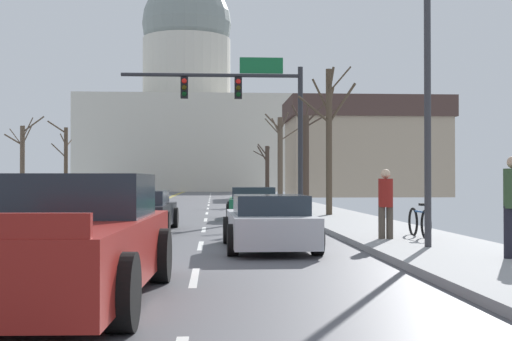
% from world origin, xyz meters
% --- Properties ---
extents(ground, '(20.00, 180.00, 0.20)m').
position_xyz_m(ground, '(0.00, -0.00, 0.02)').
color(ground, '#515156').
extents(signal_gantry, '(7.91, 0.41, 6.74)m').
position_xyz_m(signal_gantry, '(5.38, 16.05, 4.92)').
color(signal_gantry, '#28282D').
rests_on(signal_gantry, ground).
extents(capitol_building, '(28.61, 18.68, 32.38)m').
position_xyz_m(capitol_building, '(0.00, 84.39, 11.21)').
color(capitol_building, beige).
rests_on(capitol_building, ground).
extents(sedan_near_00, '(2.16, 4.33, 1.24)m').
position_xyz_m(sedan_near_00, '(5.33, 12.68, 0.58)').
color(sedan_near_00, '#1E7247').
rests_on(sedan_near_00, ground).
extents(sedan_near_01, '(2.20, 4.62, 1.20)m').
position_xyz_m(sedan_near_01, '(1.57, 6.63, 0.57)').
color(sedan_near_01, black).
rests_on(sedan_near_01, ground).
extents(sedan_near_02, '(1.97, 4.41, 1.19)m').
position_xyz_m(sedan_near_02, '(5.01, 1.00, 0.57)').
color(sedan_near_02, silver).
rests_on(sedan_near_02, ground).
extents(pickup_truck_near_03, '(2.49, 5.66, 1.60)m').
position_xyz_m(pickup_truck_near_03, '(1.92, -5.33, 0.73)').
color(pickup_truck_near_03, maroon).
rests_on(pickup_truck_near_03, ground).
extents(sedan_oncoming_00, '(2.22, 4.72, 1.32)m').
position_xyz_m(sedan_oncoming_00, '(-4.97, 20.20, 0.61)').
color(sedan_oncoming_00, silver).
rests_on(sedan_oncoming_00, ground).
extents(sedan_oncoming_01, '(1.95, 4.59, 1.25)m').
position_xyz_m(sedan_oncoming_01, '(-5.38, 31.32, 0.58)').
color(sedan_oncoming_01, navy).
rests_on(sedan_oncoming_01, ground).
extents(sedan_oncoming_02, '(2.09, 4.47, 1.20)m').
position_xyz_m(sedan_oncoming_02, '(-5.19, 39.92, 0.58)').
color(sedan_oncoming_02, silver).
rests_on(sedan_oncoming_02, ground).
extents(flank_building_01, '(14.53, 9.39, 8.97)m').
position_xyz_m(flank_building_01, '(17.86, 49.66, 4.55)').
color(flank_building_01, tan).
rests_on(flank_building_01, ground).
extents(bare_tree_00, '(1.43, 1.35, 4.39)m').
position_xyz_m(bare_tree_00, '(8.19, 42.79, 2.36)').
color(bare_tree_00, '#423328').
rests_on(bare_tree_00, ground).
extents(bare_tree_02, '(2.21, 1.26, 5.52)m').
position_xyz_m(bare_tree_02, '(8.56, 21.54, 2.68)').
color(bare_tree_02, '#423328').
rests_on(bare_tree_02, ground).
extents(bare_tree_03, '(2.53, 2.00, 5.66)m').
position_xyz_m(bare_tree_03, '(-8.79, 32.52, 2.89)').
color(bare_tree_03, brown).
rests_on(bare_tree_03, ground).
extents(bare_tree_04, '(2.44, 1.26, 5.67)m').
position_xyz_m(bare_tree_04, '(8.06, 30.15, 3.01)').
color(bare_tree_04, brown).
rests_on(bare_tree_04, ground).
extents(bare_tree_05, '(1.67, 2.80, 6.13)m').
position_xyz_m(bare_tree_05, '(-8.04, 42.19, 3.15)').
color(bare_tree_05, '#4C3D2D').
rests_on(bare_tree_05, ground).
extents(bare_tree_06, '(2.45, 1.46, 5.86)m').
position_xyz_m(bare_tree_06, '(8.37, 13.06, 3.35)').
color(bare_tree_06, '#4C3D2D').
rests_on(bare_tree_06, ground).
extents(pedestrian_00, '(0.35, 0.34, 1.63)m').
position_xyz_m(pedestrian_00, '(7.81, 1.85, 1.04)').
color(pedestrian_00, '#4C4238').
rests_on(pedestrian_00, ground).
extents(bicycle_parked, '(0.12, 1.77, 0.85)m').
position_xyz_m(bicycle_parked, '(8.77, 2.35, 0.49)').
color(bicycle_parked, black).
rests_on(bicycle_parked, ground).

